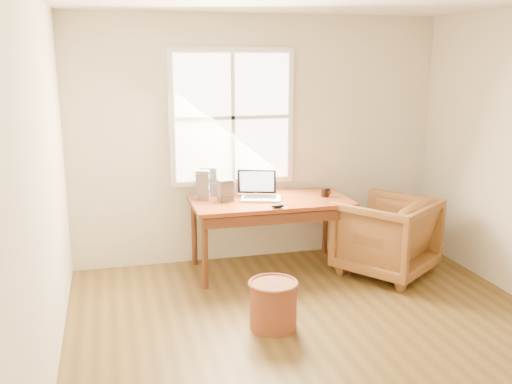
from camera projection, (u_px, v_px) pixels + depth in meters
The scene contains 11 objects.
room_shell at pixel (330, 177), 4.12m from camera, with size 4.04×4.54×2.64m.
desk at pixel (270, 201), 5.80m from camera, with size 1.60×0.80×0.04m, color brown.
armchair at pixel (386, 236), 5.76m from camera, with size 0.85×0.87×0.79m, color brown.
wicker_stool at pixel (273, 305), 4.64m from camera, with size 0.38×0.38×0.38m, color brown.
laptop at pixel (261, 184), 5.75m from camera, with size 0.43×0.45×0.32m, color silver, non-canonical shape.
mouse at pixel (278, 206), 5.46m from camera, with size 0.12×0.07×0.04m, color black.
coffee_mug at pixel (325, 192), 5.90m from camera, with size 0.08×0.08×0.09m, color black.
cd_stack_a at pixel (208, 181), 5.96m from camera, with size 0.15×0.13×0.30m, color #ABAEB6.
cd_stack_b at pixel (225, 190), 5.72m from camera, with size 0.14×0.12×0.22m, color #28272C.
cd_stack_c at pixel (203, 185), 5.78m from camera, with size 0.13×0.12×0.30m, color #A8A6B4.
cd_stack_d at pixel (228, 189), 5.91m from camera, with size 0.13×0.11×0.16m, color silver.
Camera 1 is at (-1.56, -3.60, 2.16)m, focal length 40.00 mm.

